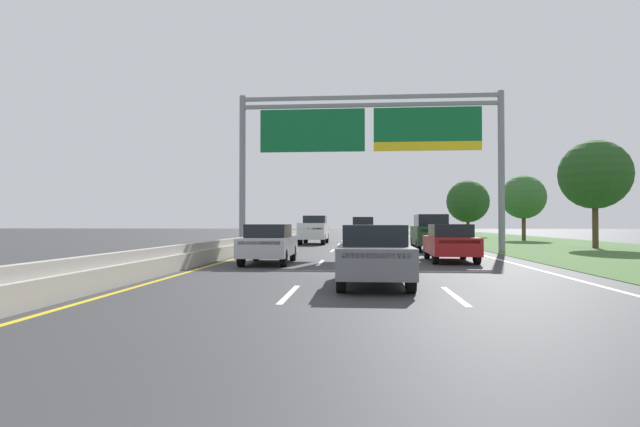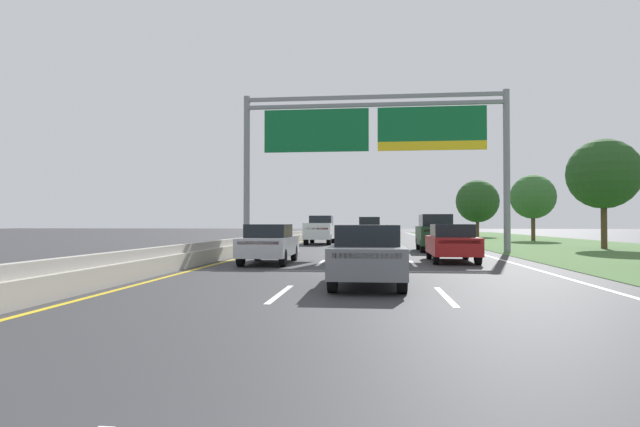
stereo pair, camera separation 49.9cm
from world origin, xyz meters
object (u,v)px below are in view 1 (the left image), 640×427
Objects in this scene: car_silver_left_lane_sedan at (269,243)px; car_gold_centre_lane_suv at (363,229)px; roadside_tree_distant at (468,201)px; overhead_sign_gantry at (369,138)px; roadside_tree_mid at (595,175)px; roadside_tree_far at (524,197)px; pickup_truck_white at (314,230)px; car_darkgreen_right_lane_suv at (430,232)px; car_red_right_lane_sedan at (450,242)px; car_grey_centre_lane_sedan at (374,254)px.

car_silver_left_lane_sedan is 0.94× the size of car_gold_centre_lane_suv.
car_gold_centre_lane_suv is 23.19m from roadside_tree_distant.
overhead_sign_gantry is 3.40× the size of car_silver_left_lane_sedan.
car_gold_centre_lane_suv is 17.31m from roadside_tree_mid.
roadside_tree_far reaches higher than car_silver_left_lane_sedan.
overhead_sign_gantry is at bearing -179.13° from car_gold_centre_lane_suv.
car_darkgreen_right_lane_suv is at bearing -140.11° from pickup_truck_white.
roadside_tree_mid reaches higher than car_red_right_lane_sedan.
roadside_tree_distant is at bearing -14.57° from car_darkgreen_right_lane_suv.
car_silver_left_lane_sedan is 7.80m from car_grey_centre_lane_sedan.
car_silver_left_lane_sedan is at bearing 179.88° from pickup_truck_white.
roadside_tree_mid is (14.40, 4.60, -1.77)m from overhead_sign_gantry.
roadside_tree_mid is at bearing -70.13° from car_darkgreen_right_lane_suv.
roadside_tree_far is at bearing -34.94° from car_silver_left_lane_sedan.
pickup_truck_white is 1.23× the size of car_grey_centre_lane_sedan.
overhead_sign_gantry is 24.39m from roadside_tree_far.
roadside_tree_mid reaches higher than roadside_tree_distant.
car_darkgreen_right_lane_suv is (3.53, 0.90, -5.37)m from overhead_sign_gantry.
overhead_sign_gantry reaches higher than roadside_tree_mid.
car_grey_centre_lane_sedan is at bearing -90.66° from overhead_sign_gantry.
pickup_truck_white is at bearing -1.33° from car_silver_left_lane_sedan.
roadside_tree_mid is (14.58, 19.95, 3.88)m from car_grey_centre_lane_sedan.
car_red_right_lane_sedan is 16.57m from roadside_tree_mid.
overhead_sign_gantry is 3.39× the size of car_red_right_lane_sedan.
car_gold_centre_lane_suv is 28.33m from car_grey_centre_lane_sedan.
overhead_sign_gantry is 2.79× the size of pickup_truck_white.
roadside_tree_far is at bearing 89.01° from roadside_tree_mid.
car_darkgreen_right_lane_suv is at bearing -121.13° from roadside_tree_far.
car_silver_left_lane_sedan and car_red_right_lane_sedan have the same top height.
car_darkgreen_right_lane_suv is 0.69× the size of roadside_tree_mid.
roadside_tree_far is (11.13, 18.43, 2.94)m from car_darkgreen_right_lane_suv.
car_grey_centre_lane_sedan is (-3.43, -8.33, 0.00)m from car_red_right_lane_sedan.
roadside_tree_far is at bearing -22.11° from car_red_right_lane_sedan.
car_grey_centre_lane_sedan is (3.90, -25.41, -0.26)m from pickup_truck_white.
car_gold_centre_lane_suv is 0.78× the size of roadside_tree_far.
roadside_tree_mid is at bearing -36.12° from car_grey_centre_lane_sedan.
car_darkgreen_right_lane_suv is at bearing -105.65° from roadside_tree_distant.
pickup_truck_white is 21.11m from roadside_tree_far.
overhead_sign_gantry is 16.35m from car_grey_centre_lane_sedan.
pickup_truck_white is 25.71m from car_grey_centre_lane_sedan.
roadside_tree_mid is at bearing -55.50° from car_silver_left_lane_sedan.
overhead_sign_gantry reaches higher than car_silver_left_lane_sedan.
car_darkgreen_right_lane_suv is 1.00× the size of car_gold_centre_lane_suv.
pickup_truck_white is 18.59m from car_red_right_lane_sedan.
car_red_right_lane_sedan is at bearing -78.60° from car_silver_left_lane_sedan.
pickup_truck_white is 11.91m from car_darkgreen_right_lane_suv.
roadside_tree_distant is at bearing 69.10° from overhead_sign_gantry.
car_grey_centre_lane_sedan is at bearing 158.91° from car_red_right_lane_sedan.
car_silver_left_lane_sedan is at bearing 169.36° from car_gold_centre_lane_suv.
car_grey_centre_lane_sedan is 0.72× the size of roadside_tree_far.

